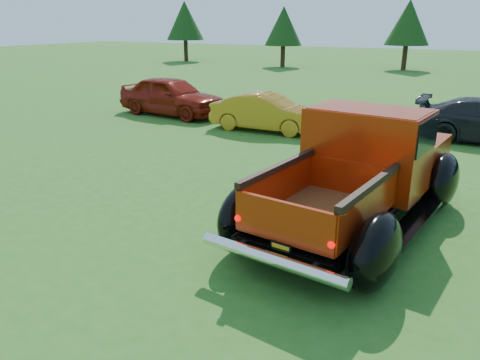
{
  "coord_description": "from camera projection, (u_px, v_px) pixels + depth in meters",
  "views": [
    {
      "loc": [
        3.19,
        -6.47,
        3.52
      ],
      "look_at": [
        -0.39,
        0.2,
        0.93
      ],
      "focal_mm": 35.0,
      "sensor_mm": 36.0,
      "label": 1
    }
  ],
  "objects": [
    {
      "name": "tree_west",
      "position": [
        284.0,
        26.0,
        36.5
      ],
      "size": [
        2.94,
        2.94,
        4.6
      ],
      "color": "#332114",
      "rests_on": "ground"
    },
    {
      "name": "tree_far_west",
      "position": [
        185.0,
        21.0,
        41.68
      ],
      "size": [
        3.33,
        3.33,
        5.2
      ],
      "color": "#332114",
      "rests_on": "ground"
    },
    {
      "name": "show_car_yellow",
      "position": [
        267.0,
        112.0,
        15.59
      ],
      "size": [
        3.77,
        1.41,
        1.23
      ],
      "primitive_type": "imported",
      "rotation": [
        0.0,
        0.0,
        1.6
      ],
      "color": "#B57618",
      "rests_on": "ground"
    },
    {
      "name": "show_car_red",
      "position": [
        171.0,
        96.0,
        18.18
      ],
      "size": [
        4.54,
        2.19,
        1.5
      ],
      "primitive_type": "imported",
      "rotation": [
        0.0,
        0.0,
        1.47
      ],
      "color": "maroon",
      "rests_on": "ground"
    },
    {
      "name": "tree_mid_left",
      "position": [
        408.0,
        23.0,
        34.05
      ],
      "size": [
        3.2,
        3.2,
        5.0
      ],
      "color": "#332114",
      "rests_on": "ground"
    },
    {
      "name": "pickup_truck",
      "position": [
        365.0,
        168.0,
        8.45
      ],
      "size": [
        3.22,
        5.83,
        2.08
      ],
      "rotation": [
        0.0,
        0.0,
        -0.13
      ],
      "color": "black",
      "rests_on": "ground"
    },
    {
      "name": "ground",
      "position": [
        255.0,
        239.0,
        7.96
      ],
      "size": [
        120.0,
        120.0,
        0.0
      ],
      "primitive_type": "plane",
      "color": "#2A5D1A",
      "rests_on": "ground"
    }
  ]
}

